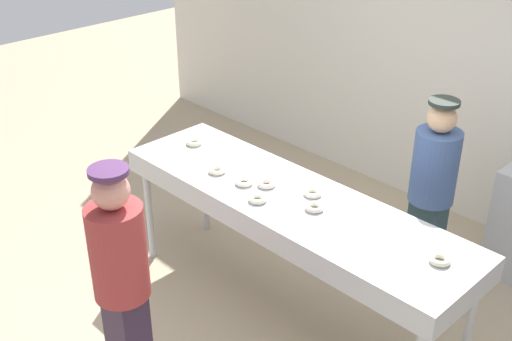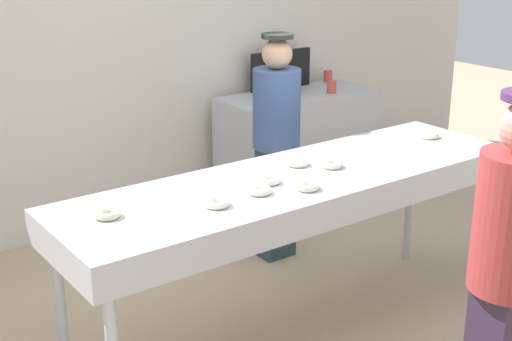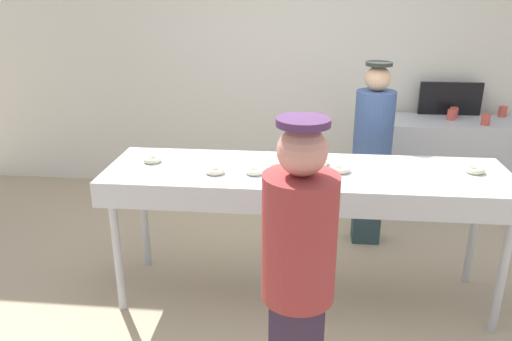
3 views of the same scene
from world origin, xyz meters
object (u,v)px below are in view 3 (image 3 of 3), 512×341
object	(u,v)px
menu_display	(450,99)
customer_waiting	(298,286)
sugar_donut_2	(215,171)
sugar_donut_4	(341,169)
sugar_donut_7	(255,171)
paper_cup_0	(451,115)
sugar_donut_0	(289,178)
sugar_donut_5	(320,162)
paper_cup_1	(454,112)
sugar_donut_6	(275,167)
paper_cup_3	(486,120)
prep_counter	(448,164)
fryer_conveyor	(306,182)
sugar_donut_3	(152,160)
paper_cup_2	(503,111)
sugar_donut_1	(475,170)
worker_baker	(372,146)

from	to	relation	value
menu_display	customer_waiting	bearing A→B (deg)	-113.91
sugar_donut_2	sugar_donut_4	size ratio (longest dim) A/B	1.00
sugar_donut_7	paper_cup_0	distance (m)	2.60
sugar_donut_0	menu_display	world-z (taller)	menu_display
sugar_donut_5	paper_cup_1	xyz separation A→B (m)	(1.38, 1.77, -0.04)
sugar_donut_6	paper_cup_3	distance (m)	2.52
sugar_donut_2	sugar_donut_5	bearing A→B (deg)	19.38
sugar_donut_5	paper_cup_1	world-z (taller)	sugar_donut_5
prep_counter	sugar_donut_0	bearing A→B (deg)	-128.51
sugar_donut_5	paper_cup_0	world-z (taller)	sugar_donut_5
sugar_donut_5	customer_waiting	world-z (taller)	customer_waiting
sugar_donut_5	sugar_donut_6	bearing A→B (deg)	-156.41
fryer_conveyor	paper_cup_1	world-z (taller)	paper_cup_1
fryer_conveyor	sugar_donut_4	bearing A→B (deg)	-3.43
sugar_donut_4	menu_display	xyz separation A→B (m)	(1.23, 2.03, 0.08)
paper_cup_0	paper_cup_1	size ratio (longest dim) A/B	1.00
customer_waiting	menu_display	distance (m)	3.69
fryer_conveyor	sugar_donut_5	distance (m)	0.19
sugar_donut_3	paper_cup_2	xyz separation A→B (m)	(3.09, 1.93, -0.04)
sugar_donut_1	customer_waiting	xyz separation A→B (m)	(-1.16, -1.41, -0.06)
sugar_donut_3	customer_waiting	size ratio (longest dim) A/B	0.08
sugar_donut_2	customer_waiting	world-z (taller)	customer_waiting
paper_cup_0	sugar_donut_5	bearing A→B (deg)	-128.65
worker_baker	sugar_donut_3	bearing A→B (deg)	36.75
sugar_donut_5	sugar_donut_3	bearing A→B (deg)	-176.95
sugar_donut_2	paper_cup_1	distance (m)	2.91
sugar_donut_1	paper_cup_2	xyz separation A→B (m)	(0.86, 1.93, -0.04)
fryer_conveyor	menu_display	xyz separation A→B (m)	(1.46, 2.01, 0.18)
sugar_donut_4	worker_baker	bearing A→B (deg)	70.58
sugar_donut_4	prep_counter	distance (m)	2.23
sugar_donut_1	sugar_donut_5	xyz separation A→B (m)	(-1.03, 0.06, 0.00)
paper_cup_0	paper_cup_1	world-z (taller)	same
worker_baker	prep_counter	xyz separation A→B (m)	(0.90, 0.86, -0.44)
fryer_conveyor	menu_display	size ratio (longest dim) A/B	4.42
sugar_donut_1	sugar_donut_2	size ratio (longest dim) A/B	1.00
paper_cup_1	paper_cup_2	world-z (taller)	same
sugar_donut_6	worker_baker	xyz separation A→B (m)	(0.77, 0.93, -0.11)
fryer_conveyor	paper_cup_1	xyz separation A→B (m)	(1.48, 1.89, 0.07)
sugar_donut_3	sugar_donut_4	distance (m)	1.33
sugar_donut_3	prep_counter	world-z (taller)	sugar_donut_3
sugar_donut_5	paper_cup_3	distance (m)	2.20
prep_counter	worker_baker	bearing A→B (deg)	-136.51
paper_cup_1	paper_cup_3	size ratio (longest dim) A/B	1.00
sugar_donut_4	fryer_conveyor	bearing A→B (deg)	176.57
customer_waiting	paper_cup_3	world-z (taller)	customer_waiting
fryer_conveyor	paper_cup_3	xyz separation A→B (m)	(1.71, 1.62, 0.07)
sugar_donut_3	paper_cup_3	size ratio (longest dim) A/B	1.25
sugar_donut_5	paper_cup_3	world-z (taller)	sugar_donut_5
sugar_donut_0	sugar_donut_2	distance (m)	0.51
sugar_donut_0	paper_cup_2	size ratio (longest dim) A/B	1.25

